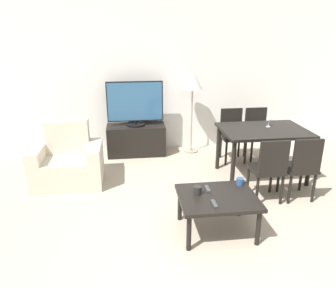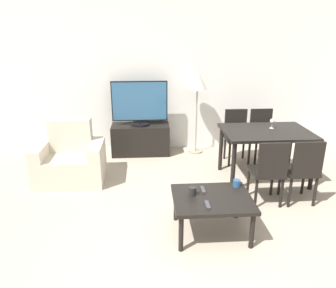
# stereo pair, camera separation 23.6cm
# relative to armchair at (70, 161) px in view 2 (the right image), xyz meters

# --- Properties ---
(ground_plane) EXTENTS (18.00, 18.00, 0.00)m
(ground_plane) POSITION_rel_armchair_xyz_m (1.57, -2.00, -0.31)
(ground_plane) COLOR tan
(wall_back) EXTENTS (7.64, 0.06, 2.70)m
(wall_back) POSITION_rel_armchair_xyz_m (1.57, 1.36, 1.04)
(wall_back) COLOR white
(wall_back) RESTS_ON ground_plane
(armchair) EXTENTS (0.97, 0.66, 0.89)m
(armchair) POSITION_rel_armchair_xyz_m (0.00, 0.00, 0.00)
(armchair) COLOR beige
(armchair) RESTS_ON ground_plane
(tv_stand) EXTENTS (1.01, 0.47, 0.53)m
(tv_stand) POSITION_rel_armchair_xyz_m (1.01, 1.05, -0.04)
(tv_stand) COLOR black
(tv_stand) RESTS_ON ground_plane
(tv) EXTENTS (0.96, 0.32, 0.77)m
(tv) POSITION_rel_armchair_xyz_m (1.01, 1.05, 0.60)
(tv) COLOR black
(tv) RESTS_ON tv_stand
(coffee_table) EXTENTS (0.83, 0.68, 0.44)m
(coffee_table) POSITION_rel_armchair_xyz_m (1.80, -1.45, 0.08)
(coffee_table) COLOR black
(coffee_table) RESTS_ON ground_plane
(dining_table) EXTENTS (1.23, 0.87, 0.75)m
(dining_table) POSITION_rel_armchair_xyz_m (2.82, -0.15, 0.35)
(dining_table) COLOR black
(dining_table) RESTS_ON ground_plane
(dining_chair_near) EXTENTS (0.40, 0.40, 0.87)m
(dining_chair_near) POSITION_rel_armchair_xyz_m (2.61, -0.89, 0.18)
(dining_chair_near) COLOR black
(dining_chair_near) RESTS_ON ground_plane
(dining_chair_far) EXTENTS (0.40, 0.40, 0.87)m
(dining_chair_far) POSITION_rel_armchair_xyz_m (3.04, 0.60, 0.18)
(dining_chair_far) COLOR black
(dining_chair_far) RESTS_ON ground_plane
(dining_chair_near_right) EXTENTS (0.40, 0.40, 0.87)m
(dining_chair_near_right) POSITION_rel_armchair_xyz_m (3.04, -0.89, 0.18)
(dining_chair_near_right) COLOR black
(dining_chair_near_right) RESTS_ON ground_plane
(dining_chair_far_left) EXTENTS (0.40, 0.40, 0.87)m
(dining_chair_far_left) POSITION_rel_armchair_xyz_m (2.61, 0.60, 0.18)
(dining_chair_far_left) COLOR black
(dining_chair_far_left) RESTS_ON ground_plane
(floor_lamp) EXTENTS (0.34, 0.34, 1.46)m
(floor_lamp) POSITION_rel_armchair_xyz_m (2.00, 1.04, 0.94)
(floor_lamp) COLOR gray
(floor_lamp) RESTS_ON ground_plane
(remote_primary) EXTENTS (0.04, 0.15, 0.02)m
(remote_primary) POSITION_rel_armchair_xyz_m (1.72, -1.30, 0.14)
(remote_primary) COLOR #38383D
(remote_primary) RESTS_ON coffee_table
(remote_secondary) EXTENTS (0.04, 0.15, 0.02)m
(remote_secondary) POSITION_rel_armchair_xyz_m (1.71, -1.63, 0.14)
(remote_secondary) COLOR #38383D
(remote_secondary) RESTS_ON coffee_table
(cup_white_near) EXTENTS (0.08, 0.08, 0.08)m
(cup_white_near) POSITION_rel_armchair_xyz_m (2.12, -1.22, 0.17)
(cup_white_near) COLOR navy
(cup_white_near) RESTS_ON coffee_table
(cup_colored_far) EXTENTS (0.08, 0.08, 0.09)m
(cup_colored_far) POSITION_rel_armchair_xyz_m (1.59, -1.39, 0.17)
(cup_colored_far) COLOR black
(cup_colored_far) RESTS_ON coffee_table
(wine_glass_left) EXTENTS (0.07, 0.07, 0.15)m
(wine_glass_left) POSITION_rel_armchair_xyz_m (2.93, -0.05, 0.55)
(wine_glass_left) COLOR silver
(wine_glass_left) RESTS_ON dining_table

